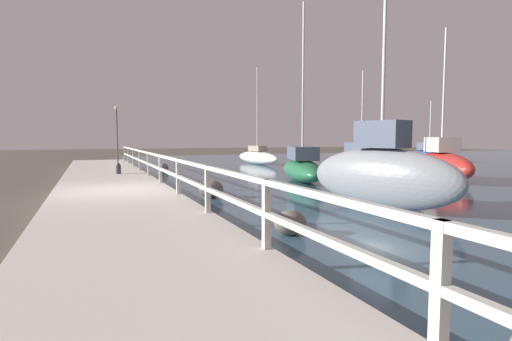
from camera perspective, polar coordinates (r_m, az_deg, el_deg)
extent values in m
plane|color=#4C473D|center=(12.45, -19.55, -4.14)|extent=(120.00, 120.00, 0.00)
cube|color=beige|center=(12.43, -19.57, -3.42)|extent=(3.36, 36.00, 0.32)
cube|color=beige|center=(3.16, 24.82, -15.03)|extent=(0.10, 0.10, 0.97)
cube|color=beige|center=(5.51, 1.51, -6.25)|extent=(0.10, 0.10, 0.97)
cube|color=beige|center=(8.26, -6.92, -2.64)|extent=(0.10, 0.10, 0.97)
cube|color=beige|center=(11.10, -11.06, -0.83)|extent=(0.10, 0.10, 0.97)
cube|color=beige|center=(13.99, -13.51, 0.24)|extent=(0.10, 0.10, 0.97)
cube|color=beige|center=(16.90, -15.11, 0.94)|extent=(0.10, 0.10, 0.97)
cube|color=beige|center=(19.82, -16.24, 1.44)|extent=(0.10, 0.10, 0.97)
cube|color=beige|center=(22.74, -17.09, 1.81)|extent=(0.10, 0.10, 0.97)
cube|color=beige|center=(25.67, -17.74, 2.09)|extent=(0.10, 0.10, 0.97)
cube|color=beige|center=(28.61, -18.26, 2.32)|extent=(0.10, 0.10, 0.97)
cube|color=beige|center=(12.51, -12.46, 1.79)|extent=(0.09, 32.50, 0.08)
cube|color=beige|center=(12.54, -12.43, -0.24)|extent=(0.09, 32.50, 0.08)
ellipsoid|color=#666056|center=(7.68, 4.87, -7.45)|extent=(0.63, 0.57, 0.47)
ellipsoid|color=#666056|center=(22.26, -13.24, 0.40)|extent=(0.66, 0.59, 0.49)
ellipsoid|color=#666056|center=(12.36, -6.42, -2.64)|extent=(0.75, 0.68, 0.57)
cylinder|color=#333338|center=(18.09, -19.05, 0.07)|extent=(0.21, 0.21, 0.33)
sphere|color=#333338|center=(18.07, -19.07, 0.71)|extent=(0.19, 0.19, 0.19)
cylinder|color=#514C47|center=(22.26, -19.22, 4.32)|extent=(0.07, 0.07, 3.00)
sphere|color=beige|center=(22.32, -19.33, 8.43)|extent=(0.20, 0.20, 0.20)
ellipsoid|color=white|center=(28.42, 0.19, 1.85)|extent=(1.41, 5.72, 0.90)
cube|color=#9E937F|center=(28.40, 0.19, 3.16)|extent=(0.80, 1.67, 0.40)
cylinder|color=silver|center=(28.46, 0.19, 8.70)|extent=(0.09, 0.09, 5.90)
ellipsoid|color=orange|center=(24.31, 14.81, 1.35)|extent=(1.54, 5.04, 1.01)
cube|color=#4C566B|center=(24.28, 14.85, 3.21)|extent=(0.98, 2.24, 0.57)
cylinder|color=silver|center=(24.32, 14.95, 8.12)|extent=(0.09, 0.09, 4.74)
ellipsoid|color=red|center=(19.06, 24.93, 0.55)|extent=(3.10, 4.98, 1.24)
cube|color=beige|center=(19.03, 25.02, 3.37)|extent=(1.45, 1.74, 0.64)
cylinder|color=silver|center=(19.13, 25.26, 10.29)|extent=(0.09, 0.09, 5.25)
ellipsoid|color=#236B42|center=(17.17, 6.63, 0.01)|extent=(3.01, 5.41, 0.92)
cube|color=#4C566B|center=(17.13, 6.65, 2.48)|extent=(1.66, 2.46, 0.56)
cylinder|color=silver|center=(17.28, 6.75, 12.46)|extent=(0.09, 0.09, 6.55)
ellipsoid|color=#2D4C9E|center=(33.49, 23.52, 1.89)|extent=(2.87, 5.97, 0.92)
cube|color=#4C566B|center=(33.47, 23.56, 3.19)|extent=(1.49, 2.34, 0.60)
cylinder|color=silver|center=(33.47, 23.64, 5.88)|extent=(0.09, 0.09, 3.75)
ellipsoid|color=gray|center=(10.85, 17.43, -1.09)|extent=(2.24, 4.50, 1.59)
cube|color=#4C566B|center=(10.80, 17.58, 4.95)|extent=(1.06, 1.40, 0.70)
cylinder|color=silver|center=(11.06, 17.88, 16.89)|extent=(0.09, 0.09, 5.27)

